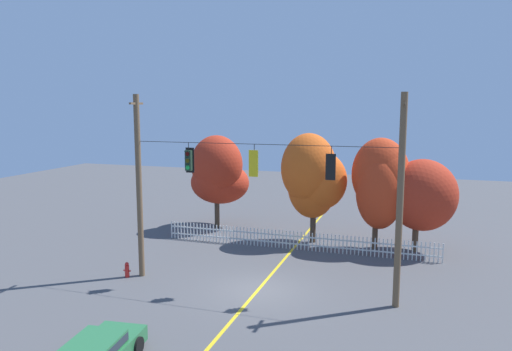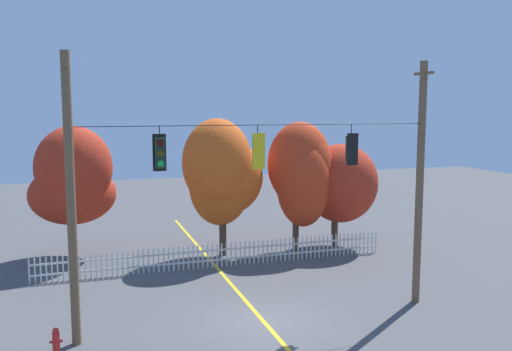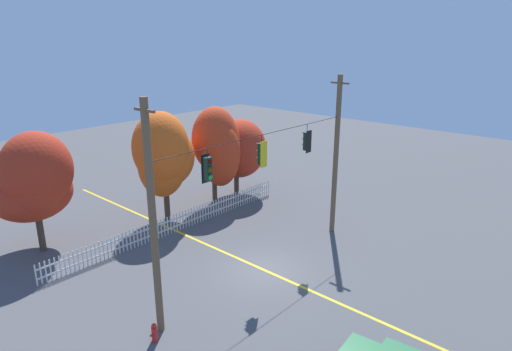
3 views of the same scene
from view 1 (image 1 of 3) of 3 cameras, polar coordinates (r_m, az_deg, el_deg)
The scene contains 12 objects.
ground at distance 23.31m, azimuth 0.27°, elevation -13.27°, with size 80.00×80.00×0.00m, color #4C4C4F.
lane_centerline_stripe at distance 23.31m, azimuth 0.27°, elevation -13.26°, with size 0.16×36.00×0.01m, color gold.
signal_support_span at distance 22.05m, azimuth 0.27°, elevation -2.03°, with size 12.66×1.10×9.09m.
traffic_signal_northbound_primary at distance 23.14m, azimuth -7.89°, elevation 1.78°, with size 0.43×0.38×1.45m.
traffic_signal_northbound_secondary at distance 21.90m, azimuth -0.21°, elevation 1.47°, with size 0.43×0.38×1.46m.
traffic_signal_eastbound_side at distance 21.08m, azimuth 8.81°, elevation 1.05°, with size 0.43×0.38×1.45m.
white_picket_fence at distance 29.33m, azimuth 4.66°, elevation -7.61°, with size 16.55×0.06×1.11m.
autumn_maple_near_fence at distance 33.79m, azimuth -4.55°, elevation 0.16°, with size 4.20×4.14×6.55m.
autumn_maple_mid at distance 30.25m, azimuth 6.69°, elevation -0.15°, with size 4.07×3.27×6.88m.
autumn_oak_far_east at distance 29.38m, azimuth 14.56°, elevation -0.70°, with size 3.43×3.09×6.69m.
autumn_maple_far_west at distance 29.62m, azimuth 18.60°, elevation -2.16°, with size 4.01×3.57×5.51m.
fire_hydrant at distance 25.60m, azimuth -14.91°, elevation -10.65°, with size 0.38×0.22×0.78m.
Camera 1 is at (6.61, -20.67, 8.53)m, focal length 34.06 mm.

